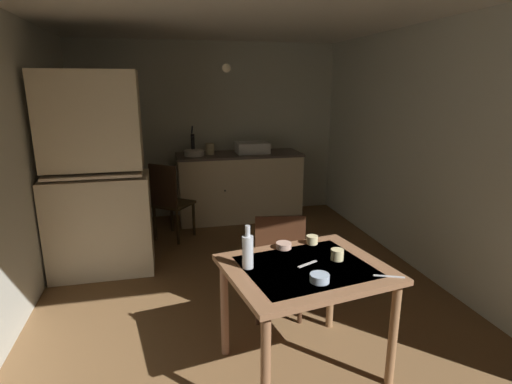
% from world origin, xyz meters
% --- Properties ---
extents(ground_plane, '(5.36, 5.36, 0.00)m').
position_xyz_m(ground_plane, '(0.00, 0.00, 0.00)').
color(ground_plane, brown).
extents(wall_back, '(3.76, 0.10, 2.43)m').
position_xyz_m(wall_back, '(0.00, 2.23, 1.22)').
color(wall_back, beige).
rests_on(wall_back, ground).
extents(wall_left, '(0.10, 4.46, 2.43)m').
position_xyz_m(wall_left, '(-1.88, 0.00, 1.22)').
color(wall_left, beige).
rests_on(wall_left, ground).
extents(wall_right, '(0.10, 4.46, 2.43)m').
position_xyz_m(wall_right, '(1.88, 0.00, 1.22)').
color(wall_right, silver).
rests_on(wall_right, ground).
extents(ceiling_slab, '(3.76, 4.46, 0.10)m').
position_xyz_m(ceiling_slab, '(0.00, 0.00, 2.48)').
color(ceiling_slab, silver).
extents(hutch_cabinet, '(0.98, 0.53, 1.99)m').
position_xyz_m(hutch_cabinet, '(-1.32, 0.50, 0.93)').
color(hutch_cabinet, beige).
rests_on(hutch_cabinet, ground).
extents(counter_cabinet, '(1.72, 0.64, 0.94)m').
position_xyz_m(counter_cabinet, '(0.36, 1.86, 0.47)').
color(counter_cabinet, beige).
rests_on(counter_cabinet, ground).
extents(sink_basin, '(0.44, 0.34, 0.15)m').
position_xyz_m(sink_basin, '(0.55, 1.86, 1.01)').
color(sink_basin, white).
rests_on(sink_basin, counter_cabinet).
extents(hand_pump, '(0.05, 0.27, 0.39)m').
position_xyz_m(hand_pump, '(-0.26, 1.90, 1.10)').
color(hand_pump, '#232328').
rests_on(hand_pump, counter_cabinet).
extents(mixing_bowl_counter, '(0.26, 0.26, 0.08)m').
position_xyz_m(mixing_bowl_counter, '(-0.26, 1.81, 0.97)').
color(mixing_bowl_counter, white).
rests_on(mixing_bowl_counter, counter_cabinet).
extents(stoneware_crock, '(0.12, 0.12, 0.15)m').
position_xyz_m(stoneware_crock, '(-0.04, 1.88, 1.01)').
color(stoneware_crock, beige).
rests_on(stoneware_crock, counter_cabinet).
extents(dining_table, '(1.11, 0.97, 0.75)m').
position_xyz_m(dining_table, '(0.17, -1.37, 0.64)').
color(dining_table, brown).
rests_on(dining_table, ground).
extents(chair_far_side, '(0.46, 0.46, 0.91)m').
position_xyz_m(chair_far_side, '(0.17, -0.73, 0.49)').
color(chair_far_side, '#3C2416').
rests_on(chair_far_side, ground).
extents(chair_by_counter, '(0.56, 0.56, 0.96)m').
position_xyz_m(chair_by_counter, '(-0.62, 1.23, 0.50)').
color(chair_by_counter, '#362A17').
rests_on(chair_by_counter, ground).
extents(serving_bowl_wide, '(0.11, 0.11, 0.04)m').
position_xyz_m(serving_bowl_wide, '(0.12, -1.06, 0.77)').
color(serving_bowl_wide, tan).
rests_on(serving_bowl_wide, dining_table).
extents(soup_bowl_small, '(0.12, 0.12, 0.05)m').
position_xyz_m(soup_bowl_small, '(0.17, -1.59, 0.77)').
color(soup_bowl_small, '#9EB2C6').
rests_on(soup_bowl_small, dining_table).
extents(mug_tall, '(0.08, 0.08, 0.07)m').
position_xyz_m(mug_tall, '(0.40, -1.33, 0.78)').
color(mug_tall, beige).
rests_on(mug_tall, dining_table).
extents(mug_dark, '(0.08, 0.08, 0.06)m').
position_xyz_m(mug_dark, '(0.34, -1.03, 0.78)').
color(mug_dark, beige).
rests_on(mug_dark, dining_table).
extents(glass_bottle, '(0.07, 0.07, 0.28)m').
position_xyz_m(glass_bottle, '(-0.19, -1.31, 0.86)').
color(glass_bottle, '#B7BCC1').
rests_on(glass_bottle, dining_table).
extents(table_knife, '(0.17, 0.08, 0.00)m').
position_xyz_m(table_knife, '(0.60, -1.62, 0.75)').
color(table_knife, silver).
rests_on(table_knife, dining_table).
extents(teaspoon_near_bowl, '(0.15, 0.08, 0.00)m').
position_xyz_m(teaspoon_near_bowl, '(0.19, -1.35, 0.75)').
color(teaspoon_near_bowl, beige).
rests_on(teaspoon_near_bowl, dining_table).
extents(pendant_bulb, '(0.08, 0.08, 0.08)m').
position_xyz_m(pendant_bulb, '(-0.06, 0.22, 2.00)').
color(pendant_bulb, '#F9EFCC').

